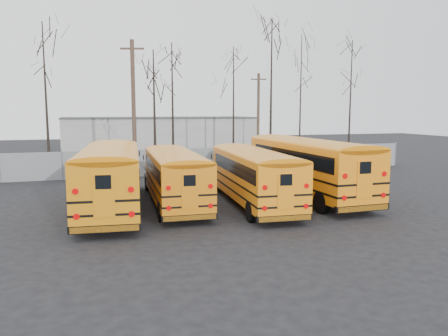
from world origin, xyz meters
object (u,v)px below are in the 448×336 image
object	(u,v)px
bus_b	(174,173)
bus_d	(306,162)
utility_pole_right	(258,116)
bus_a	(111,172)
bus_c	(253,172)
utility_pole_left	(134,105)

from	to	relation	value
bus_b	bus_d	xyz separation A→B (m)	(7.46, -0.09, 0.29)
bus_b	utility_pole_right	distance (m)	21.37
bus_a	bus_c	size ratio (longest dim) A/B	1.10
bus_c	utility_pole_left	xyz separation A→B (m)	(-4.55, 14.37, 3.57)
bus_c	utility_pole_right	distance (m)	20.64
bus_b	bus_c	xyz separation A→B (m)	(3.85, -1.21, 0.05)
bus_a	utility_pole_left	world-z (taller)	utility_pole_left
bus_d	utility_pole_left	bearing A→B (deg)	120.27
utility_pole_right	bus_a	bearing A→B (deg)	-114.07
bus_d	utility_pole_left	xyz separation A→B (m)	(-8.15, 13.25, 3.32)
utility_pole_left	utility_pole_right	bearing A→B (deg)	35.83
bus_c	bus_d	distance (m)	3.78
utility_pole_right	bus_d	bearing A→B (deg)	-87.99
utility_pole_left	utility_pole_right	distance (m)	13.18
utility_pole_left	bus_c	bearing A→B (deg)	-56.94
utility_pole_left	utility_pole_right	xyz separation A→B (m)	(12.33, 4.57, -0.97)
bus_c	utility_pole_left	world-z (taller)	utility_pole_left
utility_pole_left	bus_a	bearing A→B (deg)	-84.93
bus_a	utility_pole_right	size ratio (longest dim) A/B	1.40
bus_a	utility_pole_left	bearing A→B (deg)	85.10
bus_a	bus_b	bearing A→B (deg)	12.76
bus_d	utility_pole_left	distance (m)	15.91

